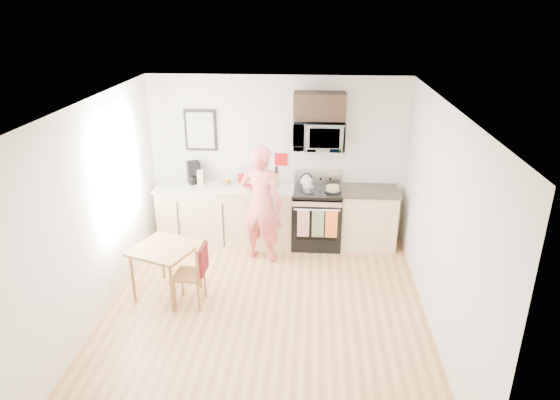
# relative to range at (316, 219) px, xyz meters

# --- Properties ---
(floor) EXTENTS (4.60, 4.60, 0.00)m
(floor) POSITION_rel_range_xyz_m (-0.63, -1.98, -0.44)
(floor) COLOR #A96941
(floor) RESTS_ON ground
(back_wall) EXTENTS (4.00, 0.04, 2.60)m
(back_wall) POSITION_rel_range_xyz_m (-0.63, 0.32, 0.86)
(back_wall) COLOR silver
(back_wall) RESTS_ON floor
(front_wall) EXTENTS (4.00, 0.04, 2.60)m
(front_wall) POSITION_rel_range_xyz_m (-0.63, -4.28, 0.86)
(front_wall) COLOR silver
(front_wall) RESTS_ON floor
(left_wall) EXTENTS (0.04, 4.60, 2.60)m
(left_wall) POSITION_rel_range_xyz_m (-2.63, -1.98, 0.86)
(left_wall) COLOR silver
(left_wall) RESTS_ON floor
(right_wall) EXTENTS (0.04, 4.60, 2.60)m
(right_wall) POSITION_rel_range_xyz_m (1.37, -1.98, 0.86)
(right_wall) COLOR silver
(right_wall) RESTS_ON floor
(ceiling) EXTENTS (4.00, 4.60, 0.04)m
(ceiling) POSITION_rel_range_xyz_m (-0.63, -1.98, 2.16)
(ceiling) COLOR white
(ceiling) RESTS_ON back_wall
(window) EXTENTS (0.06, 1.40, 1.50)m
(window) POSITION_rel_range_xyz_m (-2.59, -1.18, 1.11)
(window) COLOR white
(window) RESTS_ON left_wall
(cabinet_left) EXTENTS (2.10, 0.60, 0.90)m
(cabinet_left) POSITION_rel_range_xyz_m (-1.43, 0.02, 0.01)
(cabinet_left) COLOR #D0B385
(cabinet_left) RESTS_ON floor
(countertop_left) EXTENTS (2.14, 0.64, 0.04)m
(countertop_left) POSITION_rel_range_xyz_m (-1.43, 0.02, 0.48)
(countertop_left) COLOR #EFE2CE
(countertop_left) RESTS_ON cabinet_left
(cabinet_right) EXTENTS (0.84, 0.60, 0.90)m
(cabinet_right) POSITION_rel_range_xyz_m (0.80, 0.02, 0.01)
(cabinet_right) COLOR #D0B385
(cabinet_right) RESTS_ON floor
(countertop_right) EXTENTS (0.88, 0.64, 0.04)m
(countertop_right) POSITION_rel_range_xyz_m (0.80, 0.02, 0.48)
(countertop_right) COLOR black
(countertop_right) RESTS_ON cabinet_right
(range) EXTENTS (0.76, 0.70, 1.16)m
(range) POSITION_rel_range_xyz_m (0.00, 0.00, 0.00)
(range) COLOR black
(range) RESTS_ON floor
(microwave) EXTENTS (0.76, 0.51, 0.42)m
(microwave) POSITION_rel_range_xyz_m (-0.00, 0.10, 1.32)
(microwave) COLOR silver
(microwave) RESTS_ON back_wall
(upper_cabinet) EXTENTS (0.76, 0.35, 0.40)m
(upper_cabinet) POSITION_rel_range_xyz_m (-0.00, 0.15, 1.74)
(upper_cabinet) COLOR black
(upper_cabinet) RESTS_ON back_wall
(wall_art) EXTENTS (0.50, 0.04, 0.65)m
(wall_art) POSITION_rel_range_xyz_m (-1.83, 0.30, 1.31)
(wall_art) COLOR black
(wall_art) RESTS_ON back_wall
(wall_trivet) EXTENTS (0.20, 0.02, 0.20)m
(wall_trivet) POSITION_rel_range_xyz_m (-0.58, 0.31, 0.86)
(wall_trivet) COLOR #B10F11
(wall_trivet) RESTS_ON back_wall
(person) EXTENTS (0.74, 0.60, 1.77)m
(person) POSITION_rel_range_xyz_m (-0.81, -0.53, 0.45)
(person) COLOR #DC403C
(person) RESTS_ON floor
(dining_table) EXTENTS (0.83, 0.83, 0.69)m
(dining_table) POSITION_rel_range_xyz_m (-1.95, -1.60, 0.18)
(dining_table) COLOR brown
(dining_table) RESTS_ON floor
(chair) EXTENTS (0.42, 0.38, 0.85)m
(chair) POSITION_rel_range_xyz_m (-1.48, -1.80, 0.11)
(chair) COLOR brown
(chair) RESTS_ON floor
(knife_block) EXTENTS (0.10, 0.13, 0.21)m
(knife_block) POSITION_rel_range_xyz_m (-0.65, 0.12, 0.61)
(knife_block) COLOR brown
(knife_block) RESTS_ON countertop_left
(utensil_crock) EXTENTS (0.11, 0.11, 0.33)m
(utensil_crock) POSITION_rel_range_xyz_m (-1.21, 0.20, 0.63)
(utensil_crock) COLOR #B10F11
(utensil_crock) RESTS_ON countertop_left
(fruit_bowl) EXTENTS (0.23, 0.23, 0.09)m
(fruit_bowl) POSITION_rel_range_xyz_m (-1.44, 0.11, 0.54)
(fruit_bowl) COLOR silver
(fruit_bowl) RESTS_ON countertop_left
(milk_carton) EXTENTS (0.09, 0.09, 0.24)m
(milk_carton) POSITION_rel_range_xyz_m (-1.83, 0.08, 0.62)
(milk_carton) COLOR tan
(milk_carton) RESTS_ON countertop_left
(coffee_maker) EXTENTS (0.26, 0.31, 0.33)m
(coffee_maker) POSITION_rel_range_xyz_m (-1.95, 0.15, 0.66)
(coffee_maker) COLOR black
(coffee_maker) RESTS_ON countertop_left
(bread_bag) EXTENTS (0.31, 0.21, 0.10)m
(bread_bag) POSITION_rel_range_xyz_m (-1.01, -0.11, 0.56)
(bread_bag) COLOR tan
(bread_bag) RESTS_ON countertop_left
(cake) EXTENTS (0.25, 0.25, 0.08)m
(cake) POSITION_rel_range_xyz_m (0.23, -0.05, 0.53)
(cake) COLOR black
(cake) RESTS_ON range
(kettle) EXTENTS (0.19, 0.19, 0.24)m
(kettle) POSITION_rel_range_xyz_m (-0.17, 0.09, 0.59)
(kettle) COLOR silver
(kettle) RESTS_ON range
(pot) EXTENTS (0.18, 0.30, 0.09)m
(pot) POSITION_rel_range_xyz_m (-0.14, -0.10, 0.53)
(pot) COLOR silver
(pot) RESTS_ON range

